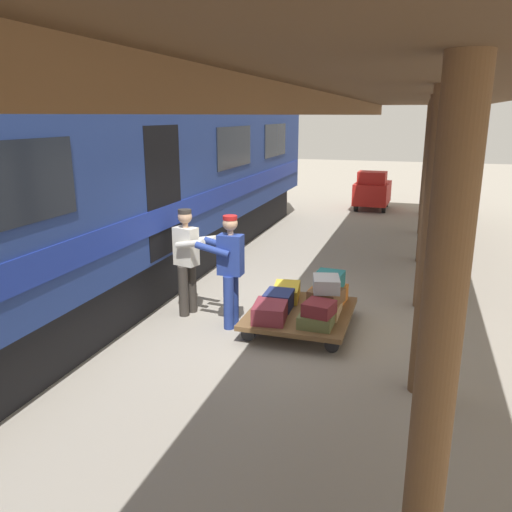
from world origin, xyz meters
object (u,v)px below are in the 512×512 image
at_px(suitcase_tan_vintage, 323,308).
at_px(porter_by_door, 187,258).
at_px(suitcase_navy_fabric, 279,300).
at_px(train_car, 81,181).
at_px(suitcase_orange_carryall, 328,295).
at_px(suitcase_yellow_case, 286,292).
at_px(porter_in_overalls, 229,267).
at_px(suitcase_olive_duffel, 316,319).
at_px(suitcase_maroon_trunk, 319,308).
at_px(suitcase_brown_leather, 326,296).
at_px(suitcase_teal_softside, 329,280).
at_px(luggage_cart, 300,313).
at_px(suitcase_gray_aluminum, 326,284).
at_px(suitcase_burgundy_valise, 270,312).
at_px(baggage_tug, 372,191).

relative_size(suitcase_tan_vintage, porter_by_door, 0.35).
bearing_deg(suitcase_navy_fabric, train_car, -1.14).
height_order(train_car, suitcase_navy_fabric, train_car).
xyz_separation_m(suitcase_orange_carryall, suitcase_navy_fabric, (0.67, 0.47, 0.00)).
bearing_deg(suitcase_navy_fabric, suitcase_yellow_case, -90.00).
distance_m(suitcase_navy_fabric, porter_in_overalls, 0.90).
distance_m(suitcase_tan_vintage, suitcase_olive_duffel, 0.47).
relative_size(suitcase_maroon_trunk, suitcase_brown_leather, 0.86).
height_order(suitcase_navy_fabric, suitcase_brown_leather, suitcase_brown_leather).
relative_size(suitcase_teal_softside, porter_by_door, 0.25).
bearing_deg(suitcase_orange_carryall, suitcase_navy_fabric, 34.95).
bearing_deg(luggage_cart, suitcase_navy_fabric, 0.00).
distance_m(train_car, porter_by_door, 2.19).
bearing_deg(luggage_cart, porter_by_door, -0.36).
bearing_deg(suitcase_olive_duffel, suitcase_teal_softside, -90.91).
bearing_deg(suitcase_orange_carryall, suitcase_gray_aluminum, 94.76).
xyz_separation_m(suitcase_olive_duffel, suitcase_maroon_trunk, (-0.04, 0.03, 0.18)).
distance_m(suitcase_yellow_case, suitcase_gray_aluminum, 0.92).
distance_m(suitcase_teal_softside, porter_in_overalls, 1.56).
xyz_separation_m(suitcase_orange_carryall, porter_in_overalls, (1.36, 0.71, 0.53)).
bearing_deg(porter_by_door, suitcase_brown_leather, -179.36).
distance_m(suitcase_maroon_trunk, suitcase_teal_softside, 0.93).
distance_m(suitcase_orange_carryall, suitcase_olive_duffel, 0.94).
relative_size(suitcase_burgundy_valise, porter_in_overalls, 0.34).
bearing_deg(porter_in_overalls, train_car, -6.64).
relative_size(suitcase_yellow_case, suitcase_olive_duffel, 1.31).
bearing_deg(luggage_cart, baggage_tug, -90.31).
xyz_separation_m(suitcase_navy_fabric, suitcase_maroon_trunk, (-0.71, 0.50, 0.14)).
bearing_deg(suitcase_tan_vintage, suitcase_gray_aluminum, 174.49).
xyz_separation_m(suitcase_yellow_case, suitcase_olive_duffel, (-0.67, 0.94, -0.02)).
distance_m(luggage_cart, suitcase_olive_duffel, 0.59).
distance_m(suitcase_yellow_case, suitcase_brown_leather, 0.84).
bearing_deg(suitcase_teal_softside, suitcase_yellow_case, -3.19).
relative_size(suitcase_tan_vintage, suitcase_brown_leather, 1.32).
relative_size(suitcase_brown_leather, porter_in_overalls, 0.27).
distance_m(train_car, suitcase_olive_duffel, 4.41).
bearing_deg(suitcase_navy_fabric, suitcase_orange_carryall, -145.05).
bearing_deg(suitcase_brown_leather, porter_in_overalls, 11.30).
bearing_deg(suitcase_maroon_trunk, suitcase_olive_duffel, -37.27).
height_order(suitcase_maroon_trunk, baggage_tug, baggage_tug).
xyz_separation_m(suitcase_olive_duffel, suitcase_brown_leather, (-0.04, -0.50, 0.17)).
height_order(luggage_cart, suitcase_tan_vintage, suitcase_tan_vintage).
bearing_deg(porter_by_door, luggage_cart, 179.64).
distance_m(suitcase_burgundy_valise, suitcase_teal_softside, 1.16).
distance_m(suitcase_burgundy_valise, porter_by_door, 1.66).
height_order(suitcase_yellow_case, suitcase_olive_duffel, suitcase_yellow_case).
relative_size(suitcase_teal_softside, baggage_tug, 0.24).
xyz_separation_m(suitcase_yellow_case, porter_by_door, (1.49, 0.46, 0.55)).
bearing_deg(train_car, suitcase_navy_fabric, 178.86).
bearing_deg(baggage_tug, suitcase_tan_vintage, 91.50).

